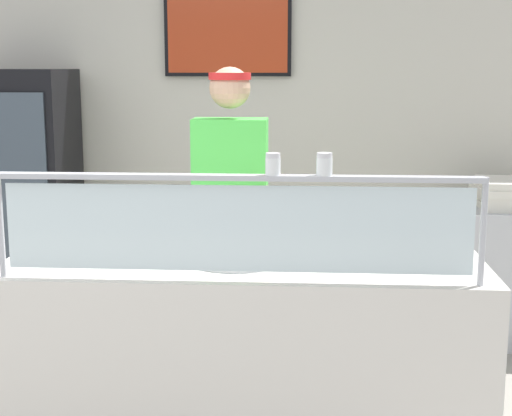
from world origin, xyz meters
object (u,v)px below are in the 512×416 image
Objects in this scene: parmesan_shaker at (273,166)px; pepper_flake_shaker at (324,166)px; pizza_server at (225,253)px; pizza_box_stack at (512,194)px; worker_figure at (231,214)px; pizza_tray at (236,257)px; drink_fridge at (20,201)px.

parmesan_shaker is 0.98× the size of pepper_flake_shaker.
pepper_flake_shaker is (0.40, -0.28, 0.41)m from pizza_server.
parmesan_shaker reaches higher than pizza_box_stack.
pepper_flake_shaker is 1.21m from worker_figure.
parmesan_shaker reaches higher than pizza_tray.
drink_fridge reaches higher than parmesan_shaker.
pizza_server reaches higher than pizza_tray.
pizza_box_stack is at bearing 58.86° from pepper_flake_shaker.
pepper_flake_shaker is 0.05× the size of worker_figure.
pepper_flake_shaker is at bearing -40.33° from pizza_tray.
worker_figure is at bearing -34.30° from drink_fridge.
pizza_server is at bearing -156.17° from pizza_tray.
worker_figure is at bearing 83.82° from pizza_server.
parmesan_shaker is 0.05× the size of worker_figure.
worker_figure is (-0.45, 1.05, -0.39)m from pepper_flake_shaker.
pepper_flake_shaker is (0.19, -0.00, 0.00)m from parmesan_shaker.
worker_figure is 1.86m from drink_fridge.
drink_fridge is at bearing 121.28° from pizza_server.
worker_figure is at bearing 103.98° from parmesan_shaker.
pizza_server is 0.54m from parmesan_shaker.
worker_figure reaches higher than pizza_server.
pizza_server is at bearing 144.83° from pepper_flake_shaker.
drink_fridge is (-1.62, 1.79, -0.09)m from pizza_tray.
pepper_flake_shaker is at bearing -46.59° from drink_fridge.
parmesan_shaker is at bearing -124.89° from pizza_box_stack.
worker_figure reaches higher than drink_fridge.
pepper_flake_shaker is 2.44m from pizza_box_stack.
pizza_tray is 1.47× the size of pizza_server.
pizza_box_stack is at bearing -0.78° from drink_fridge.
worker_figure is 1.01× the size of drink_fridge.
worker_figure is at bearing 113.28° from pepper_flake_shaker.
parmesan_shaker is at bearing 180.00° from pepper_flake_shaker.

